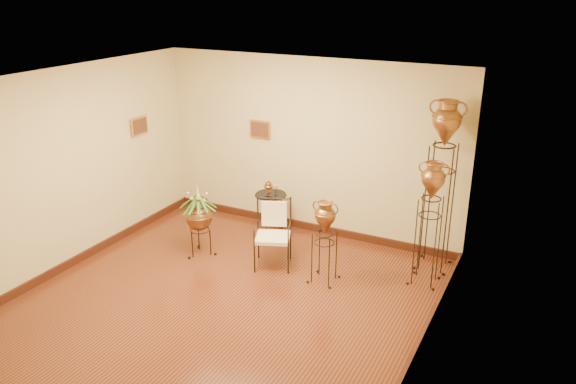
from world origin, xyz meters
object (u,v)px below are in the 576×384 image
at_px(amphora_mid, 429,223).
at_px(planter_urn, 199,215).
at_px(amphora_tall, 440,185).
at_px(side_table, 271,214).
at_px(armchair, 273,235).

relative_size(amphora_mid, planter_urn, 1.53).
height_order(amphora_tall, side_table, amphora_tall).
distance_m(amphora_tall, amphora_mid, 0.62).
height_order(amphora_tall, planter_urn, amphora_tall).
bearing_deg(amphora_mid, side_table, 171.72).
xyz_separation_m(amphora_mid, side_table, (-2.57, 0.37, -0.51)).
xyz_separation_m(amphora_tall, amphora_mid, (0.00, -0.50, -0.37)).
relative_size(amphora_mid, armchair, 1.78).
xyz_separation_m(planter_urn, side_table, (0.63, 1.06, -0.26)).
relative_size(amphora_tall, side_table, 2.72).
bearing_deg(amphora_tall, amphora_mid, -90.00).
distance_m(amphora_tall, armchair, 2.42).
bearing_deg(armchair, amphora_mid, -7.89).
bearing_deg(side_table, armchair, -59.89).
height_order(amphora_tall, amphora_mid, amphora_tall).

